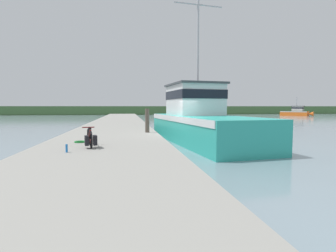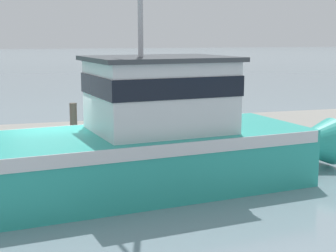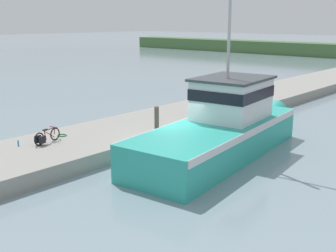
{
  "view_description": "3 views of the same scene",
  "coord_description": "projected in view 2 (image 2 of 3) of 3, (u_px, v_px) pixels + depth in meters",
  "views": [
    {
      "loc": [
        -2.77,
        -13.82,
        2.14
      ],
      "look_at": [
        -0.55,
        0.25,
        1.09
      ],
      "focal_mm": 28.0,
      "sensor_mm": 36.0,
      "label": 1
    },
    {
      "loc": [
        14.82,
        -1.22,
        4.15
      ],
      "look_at": [
        0.29,
        3.24,
        1.49
      ],
      "focal_mm": 55.0,
      "sensor_mm": 36.0,
      "label": 2
    },
    {
      "loc": [
        12.67,
        -14.41,
        6.3
      ],
      "look_at": [
        -0.81,
        0.59,
        1.18
      ],
      "focal_mm": 45.0,
      "sensor_mm": 36.0,
      "label": 3
    }
  ],
  "objects": [
    {
      "name": "ground_plane",
      "position": [
        59.0,
        180.0,
        15.02
      ],
      "size": [
        320.0,
        320.0,
        0.0
      ],
      "primitive_type": "plane",
      "color": "gray"
    },
    {
      "name": "fishing_boat_main",
      "position": [
        134.0,
        142.0,
        13.8
      ],
      "size": [
        4.78,
        13.02,
        9.91
      ],
      "rotation": [
        0.0,
        0.0,
        0.12
      ],
      "color": "teal",
      "rests_on": "ground_plane"
    },
    {
      "name": "dock_pier",
      "position": [
        49.0,
        144.0,
        18.36
      ],
      "size": [
        5.0,
        80.0,
        0.72
      ],
      "primitive_type": "cube",
      "color": "gray",
      "rests_on": "ground_plane"
    },
    {
      "name": "mooring_post",
      "position": [
        74.0,
        123.0,
        16.53
      ],
      "size": [
        0.23,
        0.23,
        1.32
      ],
      "primitive_type": "cylinder",
      "color": "#51473D",
      "rests_on": "dock_pier"
    }
  ]
}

